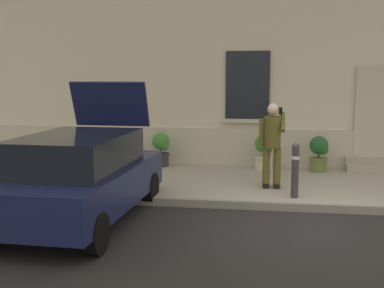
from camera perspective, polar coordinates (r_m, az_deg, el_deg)
The scene contains 13 objects.
ground_plane at distance 8.39m, azimuth 13.44°, elevation -9.32°, with size 80.00×80.00×0.00m, color #232326.
sidewalk at distance 11.07m, azimuth 12.30°, elevation -4.64°, with size 24.00×3.60×0.15m, color #99968E.
curb_edge at distance 9.26m, azimuth 12.99°, elevation -7.15°, with size 24.00×0.12×0.15m, color gray.
building_facade at distance 13.35m, azimuth 12.15°, elevation 13.27°, with size 24.00×1.52×7.50m.
entrance_stoop at distance 12.79m, azimuth 20.73°, elevation -2.33°, with size 1.57×0.64×0.32m.
hatchback_car_navy at distance 8.43m, azimuth -12.69°, elevation -3.59°, with size 1.90×4.12×2.34m.
bollard_near_person at distance 9.51m, azimuth 11.82°, elevation -2.77°, with size 0.15×0.15×1.04m.
bollard_far_left at distance 10.06m, azimuth -10.68°, elevation -2.15°, with size 0.15×0.15×1.04m.
person_on_phone at distance 10.12m, azimuth 9.24°, elevation 0.45°, with size 0.51×0.48×1.75m.
planter_terracotta at distance 13.26m, azimuth -14.70°, elevation -0.31°, with size 0.44×0.44×0.86m.
planter_charcoal at distance 12.56m, azimuth -3.60°, elevation -0.51°, with size 0.44×0.44×0.86m.
planter_cream at distance 12.22m, azimuth 8.31°, elevation -0.82°, with size 0.44×0.44×0.86m.
planter_olive at distance 12.20m, azimuth 14.44°, elevation -1.00°, with size 0.44×0.44×0.86m.
Camera 1 is at (-0.71, -7.98, 2.47)m, focal length 46.23 mm.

